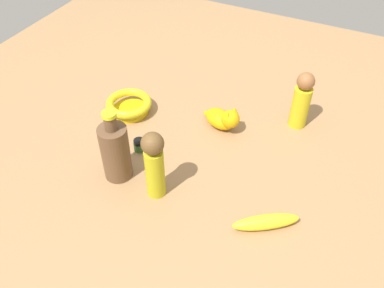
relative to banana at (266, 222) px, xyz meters
The scene contains 8 objects.
ground 0.32m from the banana, 61.40° to the left, with size 2.00×2.00×0.00m, color #936D47.
banana is the anchor object (origin of this frame).
cat_figurine 0.39m from the banana, 38.89° to the left, with size 0.10×0.14×0.09m.
bowl 0.61m from the banana, 66.32° to the left, with size 0.15×0.15×0.05m.
bottle_tall 0.44m from the banana, 91.23° to the left, with size 0.08×0.08×0.22m.
nail_polish_jar 0.44m from the banana, 76.51° to the left, with size 0.04×0.04×0.04m.
person_figure_adult 0.32m from the banana, 94.00° to the left, with size 0.07×0.07×0.21m.
person_figure_child 0.44m from the banana, ahead, with size 0.06×0.06×0.19m.
Camera 1 is at (-0.79, -0.39, 0.86)m, focal length 38.67 mm.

